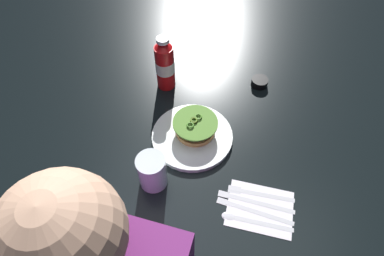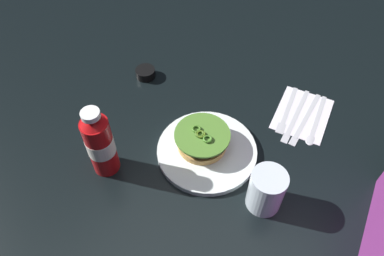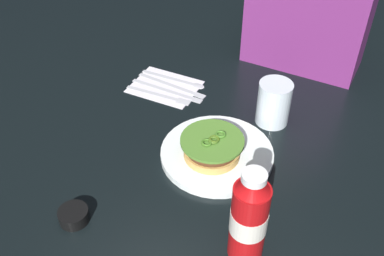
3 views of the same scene
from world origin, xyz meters
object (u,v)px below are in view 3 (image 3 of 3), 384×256
Objects in this scene: water_glass at (274,103)px; fork_utensil at (164,95)px; dinner_plate at (216,153)px; napkin at (165,86)px; steak_knife at (175,86)px; burger_sandwich at (212,147)px; butter_knife at (171,91)px; ketchup_bottle at (249,218)px; condiment_cup at (74,215)px; spoon_utensil at (181,80)px.

fork_utensil is (-0.28, -0.04, -0.05)m from water_glass.
fork_utensil is at bearing 148.02° from dinner_plate.
fork_utensil reaches higher than napkin.
fork_utensil is at bearing -96.36° from steak_knife.
steak_knife is at bearing 83.64° from fork_utensil.
burger_sandwich reaches higher than butter_knife.
ketchup_bottle is 0.52m from butter_knife.
butter_knife and steak_knife have the same top height.
dinner_plate is at bearing -41.57° from steak_knife.
burger_sandwich is 0.75× the size of fork_utensil.
condiment_cup is 0.45m from butter_knife.
ketchup_bottle is at bearing -42.12° from fork_utensil.
ketchup_bottle reaches higher than water_glass.
steak_knife is (0.03, 0.01, 0.00)m from napkin.
condiment_cup is at bearing -82.87° from fork_utensil.
spoon_utensil is (-0.28, 0.04, -0.05)m from water_glass.
butter_knife is at bearing 95.85° from condiment_cup.
dinner_plate reaches higher than napkin.
ketchup_bottle reaches higher than butter_knife.
dinner_plate is 1.25× the size of ketchup_bottle.
fork_utensil is (-0.05, 0.43, -0.01)m from condiment_cup.
steak_knife is (-0.28, 0.01, -0.05)m from water_glass.
spoon_utensil is at bearing 57.07° from napkin.
dinner_plate is at bearing -31.98° from fork_utensil.
steak_knife is at bearing -93.37° from spoon_utensil.
condiment_cup is at bearing -120.66° from burger_sandwich.
steak_knife reaches higher than napkin.
napkin is at bearing 136.18° from ketchup_bottle.
spoon_utensil is (-0.36, 0.42, -0.09)m from ketchup_bottle.
fork_utensil is (0.02, -0.04, 0.00)m from napkin.
condiment_cup reaches higher than fork_utensil.
condiment_cup is (-0.17, -0.29, 0.01)m from dinner_plate.
burger_sandwich is 0.20m from water_glass.
condiment_cup is at bearing -84.33° from steak_knife.
water_glass is 0.29m from fork_utensil.
steak_knife is at bearing 92.48° from butter_knife.
ketchup_bottle is at bearing 15.79° from condiment_cup.
napkin is (-0.39, 0.38, -0.09)m from ketchup_bottle.
water_glass is 0.62× the size of napkin.
napkin is (-0.30, 0.00, -0.05)m from water_glass.
water_glass is 1.86× the size of condiment_cup.
dinner_plate is 0.27m from ketchup_bottle.
spoon_utensil is (-0.21, 0.24, -0.03)m from burger_sandwich.
burger_sandwich is at bearing -109.77° from water_glass.
condiment_cup is 0.32× the size of fork_utensil.
burger_sandwich is at bearing -40.75° from butter_knife.
dinner_plate reaches higher than fork_utensil.
butter_knife is (-0.36, 0.36, -0.09)m from ketchup_bottle.
burger_sandwich reaches higher than napkin.
condiment_cup reaches higher than spoon_utensil.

